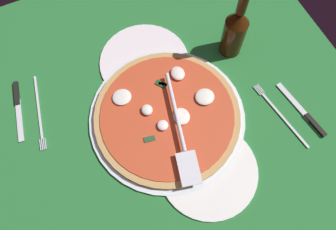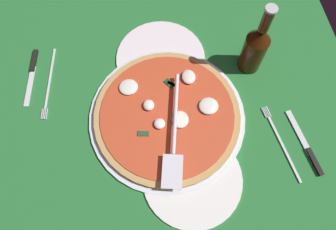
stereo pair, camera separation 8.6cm
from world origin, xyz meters
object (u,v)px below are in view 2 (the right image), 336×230
at_px(pizza_server, 174,133).
at_px(beer_bottle, 255,47).
at_px(dinner_plate_right, 193,179).
at_px(pizza, 168,115).
at_px(place_setting_near, 41,78).
at_px(place_setting_far, 294,146).
at_px(dinner_plate_left, 161,58).

height_order(pizza_server, beer_bottle, beer_bottle).
xyz_separation_m(dinner_plate_right, pizza_server, (-0.11, -0.03, 0.04)).
bearing_deg(beer_bottle, pizza_server, -53.86).
bearing_deg(pizza_server, pizza, -162.41).
xyz_separation_m(dinner_plate_right, place_setting_near, (-0.35, -0.36, -0.00)).
relative_size(dinner_plate_right, place_setting_near, 1.05).
height_order(pizza_server, place_setting_near, pizza_server).
relative_size(place_setting_far, beer_bottle, 0.92).
bearing_deg(place_setting_far, beer_bottle, 3.24).
distance_m(dinner_plate_right, pizza, 0.18).
xyz_separation_m(pizza, place_setting_far, (0.13, 0.30, -0.02)).
relative_size(pizza_server, place_setting_near, 1.28).
xyz_separation_m(dinner_plate_left, beer_bottle, (0.06, 0.24, 0.08)).
height_order(place_setting_far, beer_bottle, beer_bottle).
xyz_separation_m(place_setting_near, place_setting_far, (0.31, 0.63, -0.00)).
distance_m(dinner_plate_left, beer_bottle, 0.26).
bearing_deg(pizza_server, dinner_plate_left, -168.02).
height_order(pizza, beer_bottle, beer_bottle).
relative_size(pizza, pizza_server, 1.28).
bearing_deg(dinner_plate_left, place_setting_near, -89.19).
bearing_deg(beer_bottle, place_setting_near, -95.72).
relative_size(pizza_server, beer_bottle, 1.25).
height_order(dinner_plate_left, place_setting_near, place_setting_near).
distance_m(dinner_plate_left, place_setting_far, 0.43).
relative_size(dinner_plate_right, pizza_server, 0.82).
bearing_deg(beer_bottle, dinner_plate_right, -36.94).
xyz_separation_m(dinner_plate_right, place_setting_far, (-0.04, 0.27, -0.00)).
height_order(place_setting_near, beer_bottle, beer_bottle).
bearing_deg(place_setting_near, dinner_plate_right, 55.92).
xyz_separation_m(dinner_plate_left, place_setting_far, (0.31, 0.29, -0.00)).
height_order(dinner_plate_right, pizza, pizza).
bearing_deg(pizza, pizza_server, 4.47).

